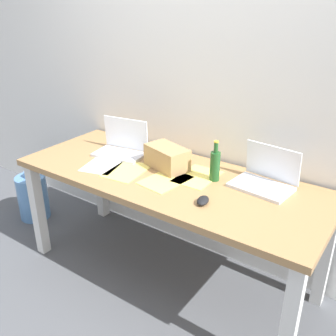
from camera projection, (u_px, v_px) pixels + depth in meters
The scene contains 13 objects.
ground_plane at pixel (168, 273), 2.63m from camera, with size 8.00×8.00×0.00m, color #515459.
back_wall at pixel (208, 73), 2.41m from camera, with size 5.20×0.08×2.60m, color white.
desk at pixel (168, 189), 2.35m from camera, with size 1.94×0.76×0.75m.
laptop_left at pixel (122, 146), 2.61m from camera, with size 0.37×0.26×0.24m.
laptop_right at pixel (265, 178), 2.17m from camera, with size 0.36×0.27×0.23m.
beer_bottle at pixel (215, 165), 2.22m from camera, with size 0.06×0.06×0.25m.
computer_mouse at pixel (203, 201), 2.00m from camera, with size 0.06×0.10×0.03m, color black.
cardboard_box at pixel (167, 158), 2.39m from camera, with size 0.28×0.16×0.14m, color tan.
paper_sheet_center at pixel (165, 180), 2.26m from camera, with size 0.21×0.30×0.00m, color #F4E06B.
paper_sheet_near_back at pixel (197, 177), 2.30m from camera, with size 0.21×0.30×0.00m, color #F4E06B.
paper_yellow_folder at pixel (127, 171), 2.37m from camera, with size 0.21×0.30×0.00m, color #F4E06B.
paper_sheet_front_left at pixel (104, 164), 2.47m from camera, with size 0.21×0.30×0.00m, color white.
water_cooler_jug at pixel (33, 197), 3.22m from camera, with size 0.25×0.25×0.43m.
Camera 1 is at (1.19, -1.71, 1.75)m, focal length 40.72 mm.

